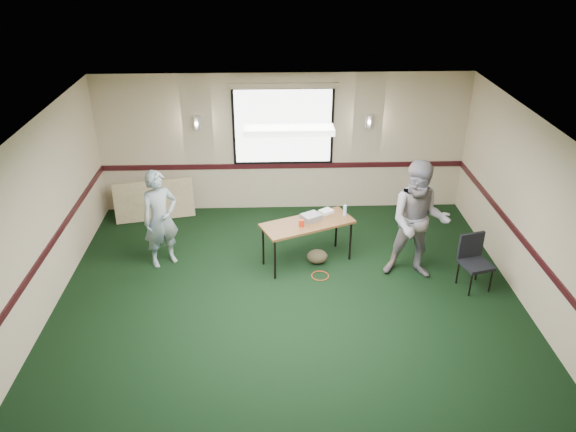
{
  "coord_description": "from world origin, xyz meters",
  "views": [
    {
      "loc": [
        -0.26,
        -6.11,
        5.07
      ],
      "look_at": [
        0.0,
        1.3,
        1.2
      ],
      "focal_mm": 35.0,
      "sensor_mm": 36.0,
      "label": 1
    }
  ],
  "objects_px": {
    "projector": "(311,217)",
    "person_left": "(160,219)",
    "person_right": "(418,221)",
    "conference_chair": "(474,257)",
    "folding_table": "(307,225)"
  },
  "relations": [
    {
      "from": "projector",
      "to": "person_left",
      "type": "distance_m",
      "value": 2.45
    },
    {
      "from": "projector",
      "to": "person_right",
      "type": "distance_m",
      "value": 1.72
    },
    {
      "from": "conference_chair",
      "to": "person_right",
      "type": "bearing_deg",
      "value": 144.72
    },
    {
      "from": "projector",
      "to": "folding_table",
      "type": "bearing_deg",
      "value": -154.93
    },
    {
      "from": "folding_table",
      "to": "person_left",
      "type": "xyz_separation_m",
      "value": [
        -2.39,
        0.06,
        0.13
      ]
    },
    {
      "from": "projector",
      "to": "conference_chair",
      "type": "bearing_deg",
      "value": -50.45
    },
    {
      "from": "projector",
      "to": "person_right",
      "type": "xyz_separation_m",
      "value": [
        1.62,
        -0.55,
        0.18
      ]
    },
    {
      "from": "conference_chair",
      "to": "projector",
      "type": "bearing_deg",
      "value": 145.9
    },
    {
      "from": "conference_chair",
      "to": "person_right",
      "type": "distance_m",
      "value": 1.01
    },
    {
      "from": "projector",
      "to": "person_left",
      "type": "bearing_deg",
      "value": 149.56
    },
    {
      "from": "folding_table",
      "to": "projector",
      "type": "height_order",
      "value": "projector"
    },
    {
      "from": "folding_table",
      "to": "conference_chair",
      "type": "height_order",
      "value": "conference_chair"
    },
    {
      "from": "conference_chair",
      "to": "person_left",
      "type": "distance_m",
      "value": 4.99
    },
    {
      "from": "conference_chair",
      "to": "person_left",
      "type": "bearing_deg",
      "value": 155.59
    },
    {
      "from": "projector",
      "to": "person_right",
      "type": "relative_size",
      "value": 0.15
    }
  ]
}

